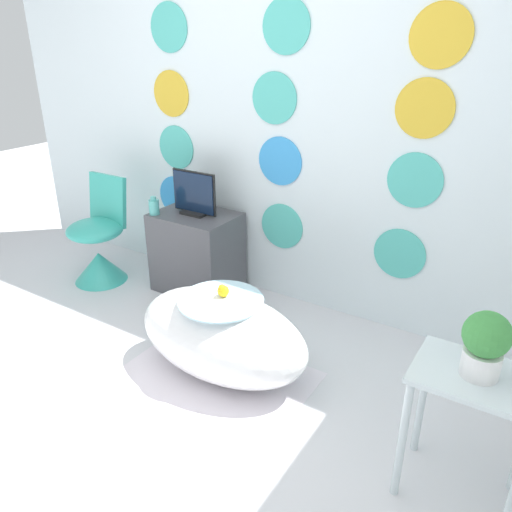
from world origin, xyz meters
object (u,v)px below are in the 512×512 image
at_px(tv, 194,195).
at_px(vase, 154,207).
at_px(chair, 99,248).
at_px(potted_plant_left, 485,343).
at_px(bathtub, 222,335).

relative_size(tv, vase, 2.78).
distance_m(chair, potted_plant_left, 2.77).
height_order(bathtub, tv, tv).
bearing_deg(chair, potted_plant_left, -11.80).
bearing_deg(chair, vase, 14.91).
bearing_deg(vase, potted_plant_left, -17.27).
distance_m(bathtub, chair, 1.49).
bearing_deg(potted_plant_left, bathtub, 173.78).
bearing_deg(vase, chair, -165.09).
distance_m(tv, vase, 0.29).
xyz_separation_m(chair, potted_plant_left, (2.68, -0.56, 0.46)).
xyz_separation_m(chair, vase, (0.47, 0.13, 0.37)).
relative_size(chair, tv, 2.23).
xyz_separation_m(tv, vase, (-0.23, -0.15, -0.08)).
distance_m(chair, vase, 0.61).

